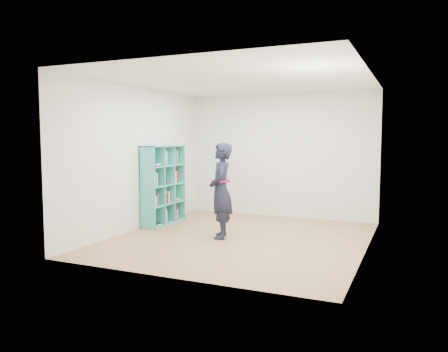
% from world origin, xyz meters
% --- Properties ---
extents(floor, '(4.50, 4.50, 0.00)m').
position_xyz_m(floor, '(0.00, 0.00, 0.00)').
color(floor, '#9B7546').
rests_on(floor, ground).
extents(ceiling, '(4.50, 4.50, 0.00)m').
position_xyz_m(ceiling, '(0.00, 0.00, 2.60)').
color(ceiling, white).
rests_on(ceiling, wall_back).
extents(wall_left, '(0.02, 4.50, 2.60)m').
position_xyz_m(wall_left, '(-2.00, 0.00, 1.30)').
color(wall_left, silver).
rests_on(wall_left, floor).
extents(wall_right, '(0.02, 4.50, 2.60)m').
position_xyz_m(wall_right, '(2.00, 0.00, 1.30)').
color(wall_right, silver).
rests_on(wall_right, floor).
extents(wall_back, '(4.00, 0.02, 2.60)m').
position_xyz_m(wall_back, '(0.00, 2.25, 1.30)').
color(wall_back, silver).
rests_on(wall_back, floor).
extents(wall_front, '(4.00, 0.02, 2.60)m').
position_xyz_m(wall_front, '(0.00, -2.25, 1.30)').
color(wall_front, silver).
rests_on(wall_front, floor).
extents(bookshelf, '(0.33, 1.14, 1.52)m').
position_xyz_m(bookshelf, '(-1.85, 0.54, 0.74)').
color(bookshelf, teal).
rests_on(bookshelf, floor).
extents(person, '(0.57, 0.68, 1.59)m').
position_xyz_m(person, '(-0.31, -0.09, 0.80)').
color(person, black).
rests_on(person, floor).
extents(smartphone, '(0.08, 0.10, 0.15)m').
position_xyz_m(smartphone, '(-0.48, -0.06, 0.90)').
color(smartphone, silver).
rests_on(smartphone, person).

